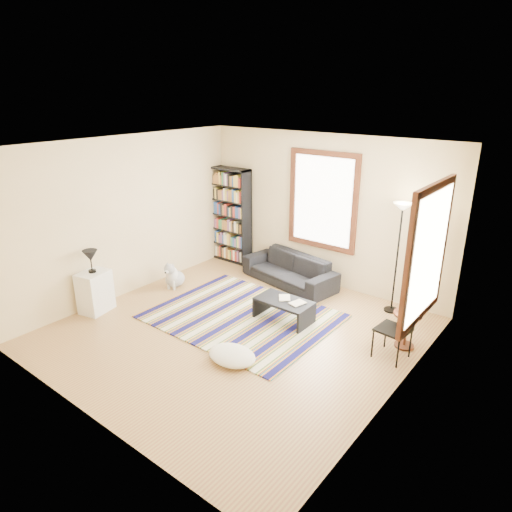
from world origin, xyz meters
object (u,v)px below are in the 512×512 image
Objects in this scene: coffee_table at (284,310)px; white_cabinet at (95,292)px; dog at (175,274)px; bookshelf at (231,215)px; side_table at (406,330)px; floor_lamp at (397,259)px; sofa at (289,270)px; floor_cushion at (232,355)px; folding_chair at (393,330)px.

white_cabinet is at bearing -148.12° from coffee_table.
coffee_table is 1.77× the size of dog.
bookshelf is 3.70× the size of side_table.
floor_lamp is 1.31m from side_table.
floor_cushion is at bearing -61.64° from sofa.
side_table is at bearing -58.21° from floor_lamp.
white_cabinet is at bearing -174.58° from floor_cushion.
floor_lamp is 2.66× the size of white_cabinet.
folding_chair is (0.55, -1.35, -0.50)m from floor_lamp.
bookshelf is at bearing 75.90° from dog.
bookshelf is at bearing -178.93° from sofa.
coffee_table is at bearing -131.44° from floor_lamp.
floor_lamp is (1.23, 1.40, 0.75)m from coffee_table.
dog is at bearing -86.93° from bookshelf.
folding_chair reaches higher than side_table.
bookshelf reaches higher than dog.
bookshelf reaches higher than sofa.
floor_cushion is 3.13m from floor_lamp.
coffee_table is at bearing 94.51° from floor_cushion.
side_table is (1.83, 0.43, 0.09)m from coffee_table.
dog is (-4.21, -0.60, -0.02)m from side_table.
dog is at bearing -127.48° from sofa.
bookshelf is 2.33× the size of folding_chair.
floor_lamp reaches higher than floor_cushion.
bookshelf is 3.30m from white_cabinet.
coffee_table is (0.78, -1.30, -0.10)m from sofa.
floor_cushion is at bearing -43.51° from dog.
coffee_table is 1.27× the size of floor_cushion.
bookshelf is at bearing 74.02° from white_cabinet.
coffee_table is 1.80m from folding_chair.
coffee_table is at bearing 19.42° from white_cabinet.
side_table is 4.96m from white_cabinet.
folding_chair is (-0.05, -0.39, 0.16)m from side_table.
floor_cushion is 2.52m from side_table.
floor_lamp reaches higher than folding_chair.
dog is (-2.38, -0.16, 0.07)m from coffee_table.
floor_cushion is at bearing -111.90° from floor_lamp.
white_cabinet reaches higher than sofa.
sofa is at bearing 108.24° from floor_cushion.
floor_cushion is 2.23m from folding_chair.
bookshelf is 1.08× the size of floor_lamp.
sofa reaches higher than floor_cushion.
floor_cushion is at bearing -133.14° from folding_chair.
folding_chair is at bearing 40.85° from floor_cushion.
coffee_table is 1.40m from floor_cushion.
white_cabinet is at bearing -141.93° from floor_lamp.
floor_cushion is 1.02× the size of white_cabinet.
sofa is at bearing 25.22° from dog.
floor_lamp reaches higher than white_cabinet.
sofa is 2.17m from dog.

